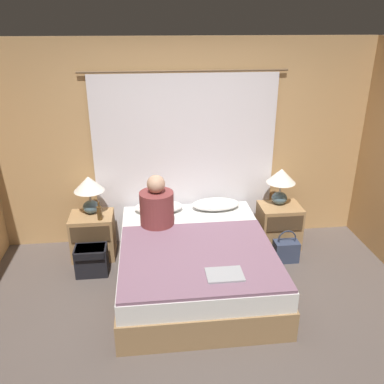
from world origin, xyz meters
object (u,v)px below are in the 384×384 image
Objects in this scene: nightstand_right at (279,225)px; pillow_right at (216,204)px; lamp_right at (281,180)px; pillow_left at (159,207)px; lamp_left at (89,188)px; backpack_on_floor at (91,259)px; laptop_on_bed at (225,275)px; person_left_in_bed at (157,206)px; handbag_on_floor at (286,250)px; beer_bottle_on_left_stand at (99,213)px; bed at (195,263)px; nightstand_left at (93,235)px.

nightstand_right is 0.86m from pillow_right.
pillow_left is (-1.50, 0.01, -0.29)m from lamp_right.
lamp_left is 0.81m from backpack_on_floor.
pillow_left reaches higher than laptop_on_bed.
handbag_on_floor is (1.51, -0.09, -0.61)m from person_left_in_bed.
beer_bottle_on_left_stand is at bearing -163.26° from pillow_left.
laptop_on_bed is at bearing -45.81° from beer_bottle_on_left_stand.
person_left_in_bed is (-0.03, -0.37, 0.18)m from pillow_left.
lamp_left is 1.99m from laptop_on_bed.
nightstand_right is at bearing -6.09° from pillow_right.
backpack_on_floor is at bearing -170.03° from nightstand_right.
bed reaches higher than backpack_on_floor.
backpack_on_floor is (-2.28, -0.48, -0.66)m from lamp_right.
nightstand_left is at bearing -173.91° from pillow_left.
person_left_in_bed is (-1.53, -0.29, 0.48)m from nightstand_right.
bed is 3.65× the size of nightstand_right.
nightstand_left is 0.95m from person_left_in_bed.
person_left_in_bed reaches higher than handbag_on_floor.
pillow_left is at bearing 113.90° from bed.
person_left_in_bed is at bearing 176.55° from handbag_on_floor.
lamp_right is 0.76× the size of person_left_in_bed.
pillow_right reaches higher than bed.
handbag_on_floor is (2.28, -0.38, -0.13)m from nightstand_left.
nightstand_right is 1.34× the size of handbag_on_floor.
beer_bottle_on_left_stand reaches higher than handbag_on_floor.
pillow_right is 1.61m from backpack_on_floor.
lamp_right is at bearing 34.18° from bed.
pillow_left is 1.45× the size of handbag_on_floor.
backpack_on_floor is 2.26m from handbag_on_floor.
pillow_left is at bearing 6.09° from nightstand_left.
nightstand_left is 2.31m from handbag_on_floor.
person_left_in_bed is 0.94m from backpack_on_floor.
laptop_on_bed is at bearing -69.78° from pillow_left.
backpack_on_floor is (-2.28, -0.40, -0.08)m from nightstand_right.
bed is 0.92m from pillow_left.
person_left_in_bed is at bearing -25.22° from lamp_left.
laptop_on_bed reaches higher than bed.
beer_bottle_on_left_stand is at bearing 70.37° from backpack_on_floor.
lamp_left is 0.32m from beer_bottle_on_left_stand.
pillow_right is at bearing 179.17° from lamp_right.
pillow_left reaches higher than bed.
lamp_left is 1.14× the size of handbag_on_floor.
pillow_right is at bearing 66.10° from bed.
lamp_left is at bearing 121.18° from beer_bottle_on_left_stand.
beer_bottle_on_left_stand reaches higher than pillow_right.
laptop_on_bed is 1.68m from backpack_on_floor.
lamp_right reaches higher than nightstand_right.
pillow_right is 1.45× the size of handbag_on_floor.
person_left_in_bed is at bearing -152.90° from pillow_right.
pillow_left is 0.99m from backpack_on_floor.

